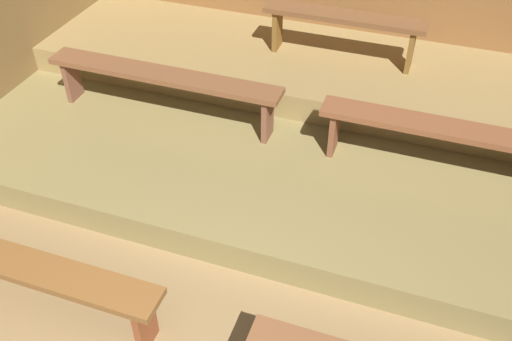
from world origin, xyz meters
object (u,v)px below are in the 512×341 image
Objects in this scene: bench_floor_left at (39,276)px; bench_lower_right at (460,137)px; bench_middle_center at (344,23)px; bench_lower_left at (163,80)px.

bench_floor_left is 0.79× the size of bench_lower_right.
bench_floor_left is 3.66m from bench_middle_center.
bench_middle_center is at bearing 40.82° from bench_lower_left.
bench_lower_left is 2.66m from bench_lower_right.
bench_lower_left and bench_lower_right have the same top height.
bench_lower_right reaches higher than bench_floor_left.
bench_lower_right is at bearing 0.00° from bench_lower_left.
bench_middle_center is (1.41, 1.22, 0.25)m from bench_lower_left.
bench_lower_right is 1.76m from bench_middle_center.
bench_floor_left is 2.19m from bench_lower_left.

